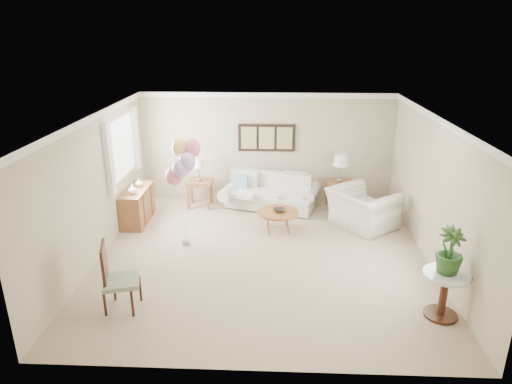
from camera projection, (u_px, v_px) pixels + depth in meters
ground_plane at (262, 256)px, 8.47m from camera, size 6.00×6.00×0.00m
room_shell at (257, 171)px, 8.01m from camera, size 6.04×6.04×2.60m
wall_art_triptych at (267, 138)px, 10.72m from camera, size 1.35×0.06×0.65m
sofa at (271, 194)px, 10.66m from camera, size 2.42×1.36×0.81m
end_table_left at (200, 185)px, 10.65m from camera, size 0.59×0.54×0.64m
end_table_right at (339, 186)px, 10.58m from camera, size 0.59×0.54×0.65m
lamp_left at (199, 164)px, 10.47m from camera, size 0.30×0.30×0.53m
lamp_right at (341, 161)px, 10.38m from camera, size 0.36×0.36×0.64m
coffee_table at (278, 213)px, 9.42m from camera, size 0.84×0.84×0.43m
decor_bowl at (279, 210)px, 9.38m from camera, size 0.29×0.29×0.06m
armchair at (362, 209)px, 9.60m from camera, size 1.62×1.65×0.81m
side_table at (445, 284)px, 6.54m from camera, size 0.66×0.66×0.71m
potted_plant at (450, 251)px, 6.39m from camera, size 0.48×0.48×0.69m
accent_chair at (116, 276)px, 6.74m from camera, size 0.63×0.63×1.05m
credenza at (137, 205)px, 9.87m from camera, size 0.46×1.20×0.74m
vase_white at (133, 189)px, 9.45m from camera, size 0.23×0.23×0.20m
vase_sage at (139, 183)px, 9.88m from camera, size 0.18×0.18×0.18m
balloon_cluster at (183, 161)px, 8.35m from camera, size 0.65×0.56×2.09m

